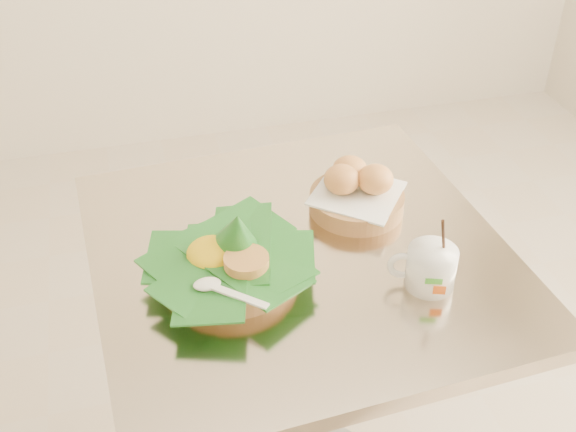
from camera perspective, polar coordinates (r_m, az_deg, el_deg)
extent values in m
cylinder|color=gray|center=(1.51, 0.76, -13.83)|extent=(0.07, 0.07, 0.69)
cube|color=beige|center=(1.26, 0.89, -3.15)|extent=(0.74, 0.74, 0.03)
cylinder|color=#B5824D|center=(1.19, -4.52, -3.96)|extent=(0.22, 0.22, 0.04)
cone|color=#1C621D|center=(1.15, -4.13, -1.31)|extent=(0.09, 0.11, 0.11)
ellipsoid|color=yellow|center=(1.18, -6.07, -2.97)|extent=(0.08, 0.08, 0.05)
cylinder|color=#CC9347|center=(1.14, -3.31, -3.64)|extent=(0.07, 0.07, 0.02)
cylinder|color=#B5824D|center=(1.34, 5.44, 1.15)|extent=(0.17, 0.17, 0.03)
cube|color=white|center=(1.32, 5.48, 1.80)|extent=(0.21, 0.21, 0.01)
ellipsoid|color=#BA662B|center=(1.31, 4.28, 2.90)|extent=(0.07, 0.07, 0.05)
ellipsoid|color=#BA662B|center=(1.31, 6.92, 2.90)|extent=(0.07, 0.07, 0.05)
ellipsoid|color=#BA662B|center=(1.33, 4.90, 3.60)|extent=(0.07, 0.07, 0.05)
cylinder|color=white|center=(1.18, 11.24, -4.03)|extent=(0.08, 0.08, 0.07)
torus|color=white|center=(1.17, 9.03, -3.89)|extent=(0.05, 0.03, 0.05)
cylinder|color=#4F2A16|center=(1.16, 11.41, -2.87)|extent=(0.07, 0.07, 0.01)
cylinder|color=black|center=(1.15, 12.18, -1.91)|extent=(0.03, 0.03, 0.10)
cube|color=green|center=(1.14, 11.44, -5.10)|extent=(0.03, 0.01, 0.01)
cube|color=orange|center=(1.15, 11.87, -5.77)|extent=(0.02, 0.01, 0.02)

